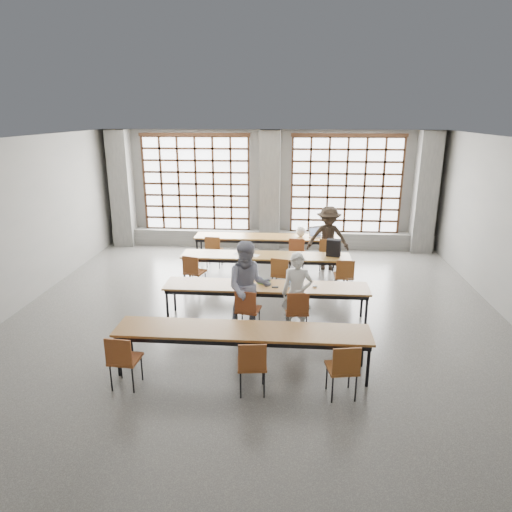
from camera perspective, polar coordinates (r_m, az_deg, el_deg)
The scene contains 39 objects.
floor at distance 9.16m, azimuth -0.01°, elevation -8.15°, with size 11.00×11.00×0.00m, color #4C4C49.
ceiling at distance 8.27m, azimuth -0.01°, elevation 14.27°, with size 11.00×11.00×0.00m, color silver.
wall_back at distance 13.93m, azimuth 1.79°, elevation 8.33°, with size 10.00×10.00×0.00m, color slate.
wall_front at distance 3.58m, azimuth -7.47°, elevation -20.91°, with size 10.00×10.00×0.00m, color slate.
wall_left at distance 10.23m, azimuth -29.21°, elevation 2.74°, with size 11.00×11.00×0.00m, color slate.
column_left at distance 14.58m, azimuth -16.41°, elevation 8.04°, with size 0.60×0.55×3.50m, color #565654.
column_mid at distance 13.65m, azimuth 1.74°, elevation 8.14°, with size 0.60×0.55×3.50m, color #565654.
column_right at distance 14.17m, azimuth 20.39°, elevation 7.41°, with size 0.60×0.55×3.50m, color #565654.
window_left at distance 14.11m, azimuth -7.49°, elevation 8.92°, with size 3.32×0.12×3.00m.
window_right at distance 13.90m, azimuth 11.19°, elevation 8.62°, with size 3.32×0.12×3.00m.
sill_ledge at distance 14.05m, azimuth 1.70°, elevation 2.15°, with size 9.80×0.35×0.50m, color #565654.
desk_row_a at distance 12.53m, azimuth 1.48°, elevation 2.21°, with size 4.00×0.70×0.73m.
desk_row_b at distance 10.87m, azimuth 1.21°, elevation -0.19°, with size 4.00×0.70×0.73m.
desk_row_c at distance 8.98m, azimuth 1.27°, elevation -4.07°, with size 4.00×0.70×0.73m.
desk_row_d at distance 7.24m, azimuth -1.72°, elevation -9.63°, with size 4.00×0.70×0.73m.
chair_back_left at distance 12.11m, azimuth -5.33°, elevation 0.97°, with size 0.44×0.44×0.88m.
chair_back_mid at distance 11.94m, azimuth 5.12°, elevation 0.73°, with size 0.45×0.46×0.88m.
chair_back_right at distance 11.98m, azimuth 8.91°, elevation 0.64°, with size 0.48×0.49×0.88m.
chair_mid_left at distance 10.54m, azimuth -7.85°, elevation -1.67°, with size 0.52×0.52×0.88m.
chair_mid_centre at distance 10.30m, azimuth 3.12°, elevation -1.98°, with size 0.51×0.51×0.88m.
chair_mid_right at distance 10.37m, azimuth 10.98°, elevation -2.15°, with size 0.42×0.43×0.88m.
chair_front_left at distance 8.48m, azimuth -1.11°, elevation -6.37°, with size 0.49×0.49×0.88m.
chair_front_right at distance 8.44m, azimuth 5.16°, elevation -6.55°, with size 0.46×0.46×0.88m.
chair_near_left at distance 7.14m, azimuth -16.33°, elevation -11.98°, with size 0.45×0.45×0.88m.
chair_near_mid at distance 6.74m, azimuth -0.48°, elevation -13.10°, with size 0.47×0.47×0.88m.
chair_near_right at distance 6.76m, azimuth 10.90°, elevation -13.32°, with size 0.49×0.49×0.88m.
student_male at distance 8.46m, azimuth 5.15°, elevation -4.71°, with size 0.57×0.37×1.55m, color silver.
student_female at distance 8.46m, azimuth -0.95°, elevation -3.92°, with size 0.85×0.66×1.75m, color #171D47.
student_back at distance 12.02m, azimuth 9.00°, elevation 2.20°, with size 1.09×0.62×1.68m, color black.
laptop_front at distance 9.03m, azimuth 4.84°, elevation -3.16°, with size 0.38×0.33×0.26m.
laptop_back at distance 12.60m, azimuth 7.54°, elevation 2.74°, with size 0.45×0.43×0.26m.
mouse at distance 8.93m, azimuth 7.37°, elevation -3.76°, with size 0.10×0.06×0.04m, color silver.
green_box at distance 9.02m, azimuth 0.98°, elevation -3.23°, with size 0.25×0.09×0.09m, color #317B28.
phone at distance 8.85m, azimuth 2.40°, elevation -3.90°, with size 0.13×0.06×0.01m, color black.
paper_sheet_a at distance 10.95m, azimuth -1.91°, elevation 0.29°, with size 0.30×0.21×0.00m, color silver.
paper_sheet_b at distance 10.82m, azimuth -0.39°, elevation 0.10°, with size 0.30×0.21×0.00m, color silver.
backpack at distance 10.87m, azimuth 9.68°, elevation 1.02°, with size 0.32×0.20×0.40m, color black.
plastic_bag at distance 12.51m, azimuth 5.62°, elevation 3.09°, with size 0.26×0.21×0.29m, color white.
red_pouch at distance 7.22m, azimuth -16.05°, elevation -11.93°, with size 0.20×0.08×0.06m, color #A21418.
Camera 1 is at (0.65, -8.23, 3.96)m, focal length 32.00 mm.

